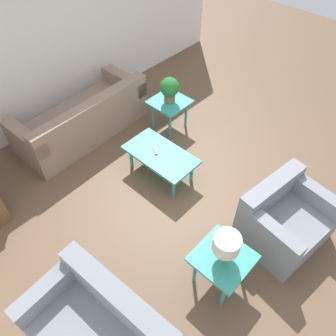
{
  "coord_description": "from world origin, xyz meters",
  "views": [
    {
      "loc": [
        -1.63,
        2.51,
        3.7
      ],
      "look_at": [
        0.36,
        0.37,
        0.55
      ],
      "focal_mm": 35.0,
      "sensor_mm": 36.0,
      "label": 1
    }
  ],
  "objects_px": {
    "potted_plant": "(170,88)",
    "side_table_plant": "(170,105)",
    "armchair": "(283,220)",
    "side_table_lamp": "(222,261)",
    "table_lamp": "(226,245)",
    "coffee_table": "(160,156)",
    "sofa": "(84,120)",
    "loveseat": "(101,333)"
  },
  "relations": [
    {
      "from": "loveseat",
      "to": "side_table_lamp",
      "type": "relative_size",
      "value": 2.48
    },
    {
      "from": "armchair",
      "to": "loveseat",
      "type": "height_order",
      "value": "same"
    },
    {
      "from": "coffee_table",
      "to": "potted_plant",
      "type": "xyz_separation_m",
      "value": [
        0.64,
        -0.89,
        0.42
      ]
    },
    {
      "from": "side_table_lamp",
      "to": "sofa",
      "type": "bearing_deg",
      "value": -9.89
    },
    {
      "from": "loveseat",
      "to": "coffee_table",
      "type": "xyz_separation_m",
      "value": [
        1.22,
        -2.1,
        0.05
      ]
    },
    {
      "from": "potted_plant",
      "to": "table_lamp",
      "type": "xyz_separation_m",
      "value": [
        -2.29,
        1.65,
        0.02
      ]
    },
    {
      "from": "armchair",
      "to": "side_table_plant",
      "type": "bearing_deg",
      "value": 83.67
    },
    {
      "from": "side_table_plant",
      "to": "potted_plant",
      "type": "distance_m",
      "value": 0.31
    },
    {
      "from": "loveseat",
      "to": "side_table_plant",
      "type": "height_order",
      "value": "loveseat"
    },
    {
      "from": "armchair",
      "to": "side_table_plant",
      "type": "height_order",
      "value": "armchair"
    },
    {
      "from": "potted_plant",
      "to": "side_table_lamp",
      "type": "bearing_deg",
      "value": 144.23
    },
    {
      "from": "side_table_lamp",
      "to": "table_lamp",
      "type": "relative_size",
      "value": 1.55
    },
    {
      "from": "coffee_table",
      "to": "side_table_lamp",
      "type": "height_order",
      "value": "side_table_lamp"
    },
    {
      "from": "side_table_plant",
      "to": "armchair",
      "type": "bearing_deg",
      "value": 165.75
    },
    {
      "from": "armchair",
      "to": "coffee_table",
      "type": "distance_m",
      "value": 1.87
    },
    {
      "from": "loveseat",
      "to": "side_table_plant",
      "type": "relative_size",
      "value": 2.48
    },
    {
      "from": "armchair",
      "to": "table_lamp",
      "type": "bearing_deg",
      "value": 176.96
    },
    {
      "from": "armchair",
      "to": "potted_plant",
      "type": "bearing_deg",
      "value": 83.67
    },
    {
      "from": "loveseat",
      "to": "potted_plant",
      "type": "bearing_deg",
      "value": 118.26
    },
    {
      "from": "sofa",
      "to": "side_table_plant",
      "type": "bearing_deg",
      "value": 138.4
    },
    {
      "from": "side_table_lamp",
      "to": "loveseat",
      "type": "bearing_deg",
      "value": 71.85
    },
    {
      "from": "side_table_lamp",
      "to": "potted_plant",
      "type": "bearing_deg",
      "value": -35.77
    },
    {
      "from": "sofa",
      "to": "coffee_table",
      "type": "bearing_deg",
      "value": 95.81
    },
    {
      "from": "sofa",
      "to": "loveseat",
      "type": "bearing_deg",
      "value": 53.94
    },
    {
      "from": "side_table_plant",
      "to": "potted_plant",
      "type": "relative_size",
      "value": 1.38
    },
    {
      "from": "loveseat",
      "to": "potted_plant",
      "type": "height_order",
      "value": "potted_plant"
    },
    {
      "from": "coffee_table",
      "to": "table_lamp",
      "type": "height_order",
      "value": "table_lamp"
    },
    {
      "from": "sofa",
      "to": "coffee_table",
      "type": "distance_m",
      "value": 1.57
    },
    {
      "from": "side_table_plant",
      "to": "table_lamp",
      "type": "height_order",
      "value": "table_lamp"
    },
    {
      "from": "side_table_lamp",
      "to": "potted_plant",
      "type": "xyz_separation_m",
      "value": [
        2.29,
        -1.65,
        0.31
      ]
    },
    {
      "from": "sofa",
      "to": "coffee_table",
      "type": "xyz_separation_m",
      "value": [
        -1.55,
        -0.21,
        0.07
      ]
    },
    {
      "from": "sofa",
      "to": "potted_plant",
      "type": "height_order",
      "value": "potted_plant"
    },
    {
      "from": "sofa",
      "to": "loveseat",
      "type": "xyz_separation_m",
      "value": [
        -2.77,
        1.89,
        0.02
      ]
    },
    {
      "from": "loveseat",
      "to": "coffee_table",
      "type": "bearing_deg",
      "value": 116.47
    },
    {
      "from": "side_table_plant",
      "to": "side_table_lamp",
      "type": "bearing_deg",
      "value": 144.23
    },
    {
      "from": "armchair",
      "to": "side_table_plant",
      "type": "xyz_separation_m",
      "value": [
        2.49,
        -0.63,
        0.14
      ]
    },
    {
      "from": "table_lamp",
      "to": "potted_plant",
      "type": "bearing_deg",
      "value": -35.77
    },
    {
      "from": "side_table_lamp",
      "to": "table_lamp",
      "type": "xyz_separation_m",
      "value": [
        -0.0,
        0.0,
        0.33
      ]
    },
    {
      "from": "side_table_plant",
      "to": "table_lamp",
      "type": "distance_m",
      "value": 2.85
    },
    {
      "from": "armchair",
      "to": "potted_plant",
      "type": "relative_size",
      "value": 2.61
    },
    {
      "from": "armchair",
      "to": "sofa",
      "type": "bearing_deg",
      "value": 105.62
    },
    {
      "from": "potted_plant",
      "to": "side_table_plant",
      "type": "bearing_deg",
      "value": 45.0
    }
  ]
}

